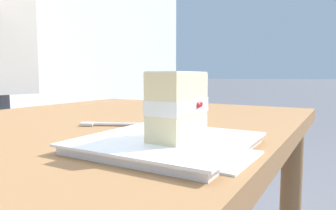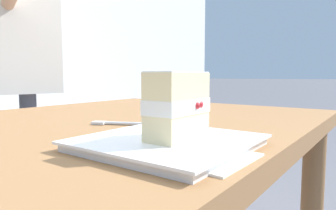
{
  "view_description": "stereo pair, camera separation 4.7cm",
  "coord_description": "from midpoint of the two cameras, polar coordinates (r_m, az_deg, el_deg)",
  "views": [
    {
      "loc": [
        0.36,
        0.54,
        0.86
      ],
      "look_at": [
        -0.05,
        0.3,
        0.81
      ],
      "focal_mm": 32.61,
      "sensor_mm": 36.0,
      "label": 1
    },
    {
      "loc": [
        0.33,
        0.58,
        0.86
      ],
      "look_at": [
        -0.05,
        0.3,
        0.81
      ],
      "focal_mm": 32.61,
      "sensor_mm": 36.0,
      "label": 2
    }
  ],
  "objects": [
    {
      "name": "patio_table",
      "position": [
        0.69,
        -27.28,
        -12.46
      ],
      "size": [
        1.59,
        0.9,
        0.74
      ],
      "color": "olive",
      "rests_on": "ground"
    },
    {
      "name": "dessert_plate",
      "position": [
        0.48,
        -2.83,
        -7.06
      ],
      "size": [
        0.25,
        0.25,
        0.02
      ],
      "color": "white",
      "rests_on": "patio_table"
    },
    {
      "name": "cake_slice",
      "position": [
        0.47,
        -1.05,
        -0.1
      ],
      "size": [
        0.11,
        0.06,
        0.1
      ],
      "color": "beige",
      "rests_on": "dessert_plate"
    },
    {
      "name": "dessert_fork",
      "position": [
        0.7,
        -12.27,
        -3.55
      ],
      "size": [
        0.09,
        0.16,
        0.01
      ],
      "color": "silver",
      "rests_on": "patio_table"
    },
    {
      "name": "paper_napkin",
      "position": [
        0.42,
        6.19,
        -9.78
      ],
      "size": [
        0.13,
        0.1,
        0.0
      ],
      "color": "white",
      "rests_on": "patio_table"
    }
  ]
}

